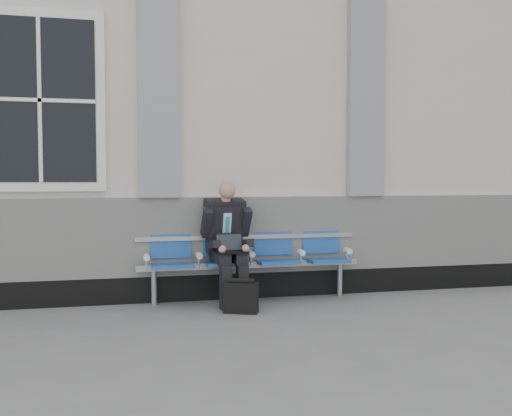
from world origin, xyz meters
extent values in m
cube|color=beige|center=(0.00, 3.50, 2.10)|extent=(14.00, 4.00, 4.20)
cube|color=black|center=(0.00, 1.47, 0.15)|extent=(14.00, 0.10, 0.30)
cube|color=silver|center=(0.00, 1.46, 0.75)|extent=(14.00, 0.08, 0.90)
cube|color=gray|center=(1.60, 1.44, 2.40)|extent=(0.45, 0.14, 2.40)
cube|color=gray|center=(4.10, 1.44, 2.40)|extent=(0.45, 0.14, 2.40)
cube|color=white|center=(0.35, 1.46, 2.25)|extent=(1.35, 0.10, 1.95)
cube|color=black|center=(0.35, 1.41, 2.25)|extent=(1.15, 0.02, 1.75)
cube|color=#9EA0A3|center=(2.63, 1.30, 0.42)|extent=(2.60, 0.07, 0.07)
cube|color=#9EA0A3|center=(2.63, 1.42, 0.73)|extent=(2.60, 0.05, 0.05)
cylinder|color=#9EA0A3|center=(1.53, 1.30, 0.20)|extent=(0.06, 0.06, 0.39)
cylinder|color=#9EA0A3|center=(3.73, 1.30, 0.20)|extent=(0.06, 0.06, 0.39)
cube|color=#184999|center=(1.73, 1.22, 0.45)|extent=(0.46, 0.42, 0.07)
cube|color=#184999|center=(1.73, 1.43, 0.71)|extent=(0.46, 0.10, 0.40)
cube|color=#184999|center=(2.33, 1.22, 0.45)|extent=(0.46, 0.42, 0.07)
cube|color=#184999|center=(2.33, 1.43, 0.71)|extent=(0.46, 0.10, 0.40)
cube|color=#184999|center=(2.93, 1.22, 0.45)|extent=(0.46, 0.42, 0.07)
cube|color=#184999|center=(2.93, 1.43, 0.71)|extent=(0.46, 0.10, 0.40)
cube|color=#184999|center=(3.53, 1.22, 0.45)|extent=(0.46, 0.42, 0.07)
cube|color=#184999|center=(3.53, 1.43, 0.71)|extent=(0.46, 0.10, 0.40)
cylinder|color=white|center=(1.45, 1.25, 0.55)|extent=(0.07, 0.12, 0.07)
cylinder|color=white|center=(2.03, 1.25, 0.55)|extent=(0.07, 0.12, 0.07)
cylinder|color=white|center=(2.63, 1.25, 0.55)|extent=(0.07, 0.12, 0.07)
cylinder|color=white|center=(3.23, 1.25, 0.55)|extent=(0.07, 0.12, 0.07)
cylinder|color=white|center=(3.81, 1.25, 0.55)|extent=(0.07, 0.12, 0.07)
cube|color=black|center=(2.28, 0.86, 0.04)|extent=(0.13, 0.25, 0.08)
cube|color=black|center=(2.46, 0.88, 0.04)|extent=(0.13, 0.25, 0.08)
cube|color=black|center=(2.27, 0.92, 0.25)|extent=(0.12, 0.13, 0.47)
cube|color=black|center=(2.46, 0.94, 0.25)|extent=(0.12, 0.13, 0.47)
cube|color=black|center=(2.25, 1.12, 0.54)|extent=(0.17, 0.43, 0.13)
cube|color=black|center=(2.44, 1.14, 0.54)|extent=(0.17, 0.43, 0.13)
cube|color=black|center=(2.33, 1.32, 0.84)|extent=(0.42, 0.36, 0.59)
cube|color=#B9CBF3|center=(2.34, 1.21, 0.86)|extent=(0.10, 0.10, 0.33)
cube|color=teal|center=(2.34, 1.20, 0.84)|extent=(0.05, 0.08, 0.28)
cube|color=black|center=(2.33, 1.29, 1.13)|extent=(0.47, 0.27, 0.13)
cylinder|color=tan|center=(2.33, 1.24, 1.19)|extent=(0.10, 0.10, 0.09)
sphere|color=tan|center=(2.34, 1.19, 1.29)|extent=(0.20, 0.20, 0.20)
cube|color=black|center=(2.11, 1.20, 0.92)|extent=(0.12, 0.27, 0.35)
cube|color=black|center=(2.56, 1.25, 0.92)|extent=(0.12, 0.27, 0.35)
cube|color=black|center=(2.17, 1.04, 0.69)|extent=(0.11, 0.30, 0.13)
cube|color=black|center=(2.54, 1.08, 0.69)|extent=(0.11, 0.30, 0.13)
sphere|color=tan|center=(2.24, 0.91, 0.66)|extent=(0.08, 0.08, 0.08)
sphere|color=tan|center=(2.50, 0.94, 0.66)|extent=(0.08, 0.08, 0.08)
cube|color=black|center=(2.36, 1.00, 0.61)|extent=(0.33, 0.25, 0.02)
cube|color=black|center=(2.35, 1.11, 0.71)|extent=(0.32, 0.12, 0.20)
cube|color=black|center=(2.35, 1.10, 0.71)|extent=(0.29, 0.09, 0.17)
cube|color=black|center=(2.40, 0.74, 0.16)|extent=(0.39, 0.27, 0.32)
cylinder|color=black|center=(2.40, 0.74, 0.34)|extent=(0.28, 0.16, 0.06)
camera|label=1|loc=(1.23, -5.08, 1.42)|focal=40.00mm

